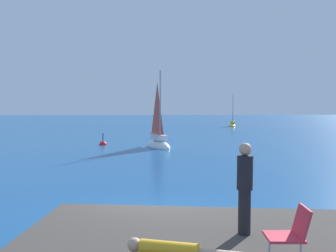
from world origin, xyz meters
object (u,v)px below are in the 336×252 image
at_px(beach_chair, 292,231).
at_px(marker_buoy, 103,145).
at_px(sailboat_near, 159,143).
at_px(sailboat_far, 233,125).
at_px(person_sunbather, 178,250).
at_px(person_standing, 245,186).

distance_m(beach_chair, marker_buoy, 22.87).
relative_size(sailboat_near, sailboat_far, 1.32).
xyz_separation_m(person_sunbather, marker_buoy, (-4.34, 21.92, -0.90)).
bearing_deg(person_sunbather, sailboat_near, 106.12).
height_order(sailboat_far, person_sunbather, sailboat_far).
height_order(sailboat_near, marker_buoy, sailboat_near).
bearing_deg(person_sunbather, person_standing, 54.45).
bearing_deg(beach_chair, person_sunbather, -2.27).
height_order(person_standing, marker_buoy, person_standing).
height_order(person_sunbather, beach_chair, beach_chair).
relative_size(sailboat_near, marker_buoy, 5.09).
xyz_separation_m(sailboat_near, person_sunbather, (0.30, -20.38, 0.60)).
xyz_separation_m(sailboat_near, marker_buoy, (-4.04, 1.54, -0.31)).
xyz_separation_m(sailboat_far, marker_buoy, (-13.39, -20.22, -0.23)).
bearing_deg(person_standing, beach_chair, -105.57).
bearing_deg(person_sunbather, beach_chair, 11.34).
distance_m(sailboat_near, person_sunbather, 20.39).
height_order(sailboat_near, sailboat_far, sailboat_near).
height_order(sailboat_near, person_standing, sailboat_near).
bearing_deg(sailboat_near, beach_chair, -18.16).
bearing_deg(marker_buoy, person_sunbather, -78.80).
bearing_deg(beach_chair, sailboat_far, -98.23).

